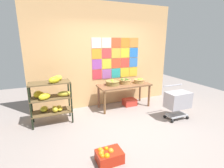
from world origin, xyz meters
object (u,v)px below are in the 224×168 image
object	(u,v)px
orange_crate_foreground	(109,156)
display_table	(124,87)
fruit_basket_back_right	(139,81)
produce_crate_under_table	(130,102)
fruit_basket_left	(125,81)
fruit_basket_back_left	(113,83)
shopping_cart	(178,101)
banana_shelf_unit	(51,97)

from	to	relation	value
orange_crate_foreground	display_table	bearing A→B (deg)	57.26
fruit_basket_back_right	produce_crate_under_table	size ratio (longest dim) A/B	0.81
fruit_basket_left	fruit_basket_back_left	world-z (taller)	fruit_basket_left
display_table	fruit_basket_left	size ratio (longest dim) A/B	4.48
fruit_basket_back_left	display_table	bearing A→B (deg)	-12.65
display_table	fruit_basket_back_left	world-z (taller)	fruit_basket_back_left
shopping_cart	produce_crate_under_table	bearing A→B (deg)	128.34
banana_shelf_unit	orange_crate_foreground	world-z (taller)	banana_shelf_unit
shopping_cart	fruit_basket_back_right	bearing A→B (deg)	118.89
fruit_basket_back_right	shopping_cart	size ratio (longest dim) A/B	0.37
fruit_basket_back_right	orange_crate_foreground	size ratio (longest dim) A/B	0.74
fruit_basket_back_left	orange_crate_foreground	world-z (taller)	fruit_basket_back_left
produce_crate_under_table	shopping_cart	size ratio (longest dim) A/B	0.45
fruit_basket_back_left	produce_crate_under_table	distance (m)	0.85
orange_crate_foreground	shopping_cart	world-z (taller)	shopping_cart
display_table	fruit_basket_back_left	distance (m)	0.37
banana_shelf_unit	fruit_basket_back_left	world-z (taller)	banana_shelf_unit
fruit_basket_left	shopping_cart	xyz separation A→B (m)	(0.80, -1.27, -0.29)
produce_crate_under_table	orange_crate_foreground	bearing A→B (deg)	-126.33
display_table	orange_crate_foreground	bearing A→B (deg)	-122.74
fruit_basket_back_left	orange_crate_foreground	xyz separation A→B (m)	(-0.94, -2.05, -0.64)
banana_shelf_unit	fruit_basket_back_left	distance (m)	1.70
fruit_basket_back_left	produce_crate_under_table	xyz separation A→B (m)	(0.55, -0.03, -0.65)
fruit_basket_left	fruit_basket_back_right	distance (m)	0.42
shopping_cart	orange_crate_foreground	bearing A→B (deg)	-149.12
display_table	fruit_basket_left	xyz separation A→B (m)	(0.06, 0.07, 0.16)
produce_crate_under_table	orange_crate_foreground	size ratio (longest dim) A/B	0.91
banana_shelf_unit	fruit_basket_left	distance (m)	2.08
banana_shelf_unit	produce_crate_under_table	size ratio (longest dim) A/B	3.02
produce_crate_under_table	shopping_cart	distance (m)	1.45
display_table	fruit_basket_back_left	bearing A→B (deg)	167.35
display_table	fruit_basket_back_left	xyz separation A→B (m)	(-0.33, 0.07, 0.16)
display_table	fruit_basket_back_left	size ratio (longest dim) A/B	3.80
display_table	shopping_cart	xyz separation A→B (m)	(0.86, -1.19, -0.12)
fruit_basket_left	display_table	bearing A→B (deg)	-128.76
banana_shelf_unit	fruit_basket_left	bearing A→B (deg)	7.83
display_table	produce_crate_under_table	size ratio (longest dim) A/B	4.03
banana_shelf_unit	produce_crate_under_table	world-z (taller)	banana_shelf_unit
fruit_basket_left	fruit_basket_back_left	bearing A→B (deg)	179.66
produce_crate_under_table	shopping_cart	world-z (taller)	shopping_cart
fruit_basket_back_right	orange_crate_foreground	xyz separation A→B (m)	(-1.74, -1.96, -0.64)
fruit_basket_back_right	shopping_cart	world-z (taller)	same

